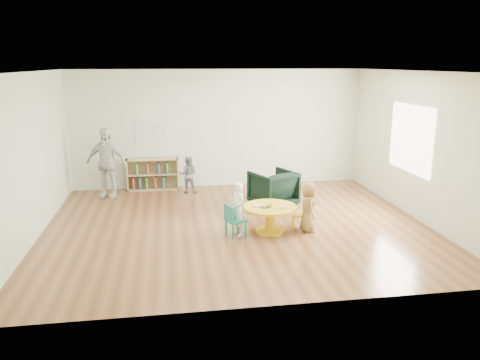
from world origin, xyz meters
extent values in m
plane|color=brown|center=(0.00, 0.00, 0.00)|extent=(7.00, 7.00, 0.00)
cube|color=silver|center=(0.00, 0.00, 2.75)|extent=(7.00, 6.00, 0.10)
cube|color=beige|center=(0.00, 3.00, 1.40)|extent=(7.00, 0.10, 2.80)
cube|color=beige|center=(0.00, -3.00, 1.40)|extent=(7.00, 0.10, 2.80)
cube|color=beige|center=(-3.50, 0.00, 1.40)|extent=(0.10, 6.00, 2.80)
cube|color=beige|center=(3.50, 0.00, 1.40)|extent=(0.10, 6.00, 2.80)
cube|color=silver|center=(3.48, 0.30, 1.50)|extent=(0.02, 1.60, 1.30)
cylinder|color=gold|center=(0.54, -0.42, 0.22)|extent=(0.17, 0.17, 0.44)
cylinder|color=gold|center=(0.54, -0.42, 0.02)|extent=(0.53, 0.53, 0.04)
cylinder|color=gold|center=(0.54, -0.42, 0.46)|extent=(0.96, 0.96, 0.04)
cylinder|color=pink|center=(0.32, -0.37, 0.49)|extent=(0.15, 0.15, 0.02)
cylinder|color=pink|center=(0.73, -0.50, 0.49)|extent=(0.17, 0.17, 0.02)
cylinder|color=gold|center=(0.51, -0.44, 0.50)|extent=(0.10, 0.12, 0.04)
cylinder|color=#126535|center=(0.47, -0.51, 0.50)|extent=(0.05, 0.05, 0.02)
cylinder|color=#126535|center=(0.56, -0.37, 0.50)|extent=(0.05, 0.05, 0.02)
cube|color=red|center=(0.46, -0.51, 0.49)|extent=(0.06, 0.06, 0.02)
cube|color=orange|center=(0.26, -0.44, 0.49)|extent=(0.06, 0.06, 0.02)
cube|color=#163AA8|center=(0.40, -0.52, 0.49)|extent=(0.06, 0.06, 0.02)
cube|color=#126535|center=(0.38, -0.45, 0.49)|extent=(0.07, 0.07, 0.02)
cube|color=#188571|center=(-0.10, -0.52, 0.29)|extent=(0.40, 0.40, 0.04)
cube|color=#188571|center=(-0.22, -0.57, 0.44)|extent=(0.14, 0.30, 0.27)
cylinder|color=#188571|center=(-0.26, -0.45, 0.13)|extent=(0.04, 0.04, 0.27)
cylinder|color=#188571|center=(-0.17, -0.68, 0.13)|extent=(0.04, 0.04, 0.27)
cylinder|color=#188571|center=(-0.03, -0.36, 0.13)|extent=(0.04, 0.04, 0.27)
cylinder|color=#188571|center=(0.06, -0.59, 0.13)|extent=(0.04, 0.04, 0.27)
cube|color=gold|center=(1.10, -0.33, 0.27)|extent=(0.35, 0.35, 0.04)
cube|color=gold|center=(1.22, -0.36, 0.41)|extent=(0.10, 0.29, 0.25)
cylinder|color=gold|center=(1.19, -0.47, 0.12)|extent=(0.03, 0.03, 0.25)
cylinder|color=gold|center=(1.24, -0.24, 0.12)|extent=(0.03, 0.03, 0.25)
cylinder|color=gold|center=(0.96, -0.41, 0.12)|extent=(0.03, 0.03, 0.25)
cylinder|color=gold|center=(1.02, -0.19, 0.12)|extent=(0.03, 0.03, 0.25)
cube|color=tan|center=(-2.19, 2.83, 0.38)|extent=(0.03, 0.30, 0.75)
cube|color=tan|center=(-1.01, 2.83, 0.38)|extent=(0.03, 0.30, 0.75)
cube|color=tan|center=(-1.60, 2.83, 0.01)|extent=(1.20, 0.30, 0.03)
cube|color=tan|center=(-1.60, 2.83, 0.73)|extent=(1.20, 0.30, 0.03)
cube|color=tan|center=(-1.60, 2.83, 0.38)|extent=(1.14, 0.28, 0.03)
cube|color=tan|center=(-1.60, 2.97, 0.38)|extent=(1.20, 0.02, 0.75)
cube|color=#C44534|center=(-2.05, 2.81, 0.18)|extent=(0.04, 0.18, 0.26)
cube|color=#3579BA|center=(-1.90, 2.81, 0.18)|extent=(0.04, 0.18, 0.26)
cube|color=#4DA751|center=(-1.75, 2.81, 0.18)|extent=(0.04, 0.18, 0.26)
cube|color=#C44534|center=(-1.55, 2.81, 0.18)|extent=(0.04, 0.18, 0.26)
cube|color=#3579BA|center=(-1.35, 2.81, 0.18)|extent=(0.04, 0.18, 0.26)
cube|color=#4DA751|center=(-1.95, 2.81, 0.53)|extent=(0.04, 0.18, 0.26)
cube|color=#C44534|center=(-1.70, 2.81, 0.53)|extent=(0.04, 0.18, 0.26)
cube|color=#3579BA|center=(-1.45, 2.81, 0.53)|extent=(0.04, 0.18, 0.26)
cube|color=#4DA751|center=(-1.25, 2.81, 0.53)|extent=(0.04, 0.18, 0.26)
cube|color=white|center=(-1.60, 2.98, 1.35)|extent=(0.74, 0.01, 0.54)
cube|color=#DC4E2E|center=(-1.60, 2.98, 1.35)|extent=(0.70, 0.00, 0.50)
imported|color=black|center=(0.94, 1.10, 0.38)|extent=(1.08, 1.09, 0.76)
imported|color=white|center=(-0.06, -0.49, 0.47)|extent=(0.35, 0.41, 0.95)
imported|color=yellow|center=(1.21, -0.48, 0.45)|extent=(0.29, 0.44, 0.90)
imported|color=#161B39|center=(-0.78, 2.43, 0.43)|extent=(0.46, 0.38, 0.86)
imported|color=silver|center=(-2.59, 2.33, 0.78)|extent=(0.99, 0.64, 1.57)
camera|label=1|loc=(-1.20, -8.15, 2.95)|focal=35.00mm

